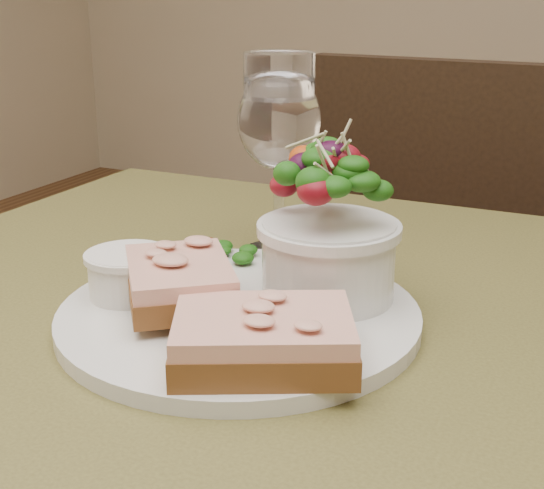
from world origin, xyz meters
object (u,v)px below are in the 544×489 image
at_px(chair_far, 458,400).
at_px(sandwich_back, 180,281).
at_px(salad_bowl, 329,225).
at_px(wine_glass, 279,127).
at_px(cafe_table, 261,446).
at_px(sandwich_front, 263,338).
at_px(ramekin, 129,272).
at_px(dinner_plate, 239,315).

height_order(chair_far, sandwich_back, chair_far).
height_order(salad_bowl, wine_glass, wine_glass).
distance_m(cafe_table, wine_glass, 0.28).
bearing_deg(wine_glass, salad_bowl, -49.07).
relative_size(sandwich_front, ramekin, 2.28).
height_order(cafe_table, sandwich_front, sandwich_front).
distance_m(ramekin, salad_bowl, 0.16).
xyz_separation_m(sandwich_back, salad_bowl, (0.09, 0.07, 0.04)).
height_order(chair_far, ramekin, chair_far).
distance_m(sandwich_front, salad_bowl, 0.13).
bearing_deg(cafe_table, dinner_plate, 166.30).
xyz_separation_m(chair_far, ramekin, (-0.13, -0.76, 0.49)).
distance_m(sandwich_back, wine_glass, 0.19).
bearing_deg(salad_bowl, sandwich_front, -89.31).
relative_size(sandwich_back, salad_bowl, 1.00).
bearing_deg(ramekin, chair_far, 80.09).
distance_m(chair_far, wine_glass, 0.83).
height_order(sandwich_front, ramekin, ramekin).
height_order(sandwich_front, salad_bowl, salad_bowl).
bearing_deg(sandwich_back, dinner_plate, 78.60).
xyz_separation_m(ramekin, wine_glass, (0.05, 0.17, 0.09)).
xyz_separation_m(dinner_plate, salad_bowl, (0.05, 0.05, 0.07)).
height_order(sandwich_back, wine_glass, wine_glass).
bearing_deg(cafe_table, ramekin, -175.36).
bearing_deg(sandwich_back, ramekin, -134.96).
distance_m(cafe_table, salad_bowl, 0.18).
bearing_deg(salad_bowl, sandwich_back, -142.73).
bearing_deg(wine_glass, dinner_plate, -76.43).
bearing_deg(salad_bowl, dinner_plate, -136.37).
distance_m(salad_bowl, wine_glass, 0.15).
bearing_deg(chair_far, wine_glass, 86.84).
height_order(ramekin, wine_glass, wine_glass).
bearing_deg(cafe_table, sandwich_back, -165.96).
relative_size(dinner_plate, sandwich_back, 2.17).
distance_m(cafe_table, sandwich_back, 0.15).
xyz_separation_m(salad_bowl, wine_glass, (-0.09, 0.10, 0.05)).
bearing_deg(sandwich_back, salad_bowl, 89.07).
bearing_deg(cafe_table, wine_glass, 109.94).
xyz_separation_m(ramekin, salad_bowl, (0.14, 0.06, 0.04)).
xyz_separation_m(cafe_table, sandwich_front, (0.03, -0.06, 0.13)).
relative_size(dinner_plate, sandwich_front, 1.93).
height_order(chair_far, dinner_plate, chair_far).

